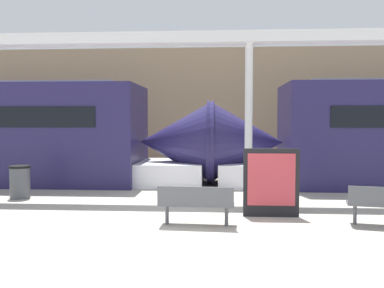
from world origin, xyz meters
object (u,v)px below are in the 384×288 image
(poster_board, at_px, (271,182))
(trash_bin, at_px, (20,182))
(bench_near, at_px, (196,202))
(support_column_near, at_px, (249,122))

(poster_board, bearing_deg, trash_bin, 164.29)
(trash_bin, bearing_deg, poster_board, -15.71)
(bench_near, distance_m, trash_bin, 5.36)
(bench_near, height_order, trash_bin, trash_bin)
(bench_near, distance_m, support_column_near, 3.53)
(poster_board, distance_m, support_column_near, 2.46)
(trash_bin, height_order, poster_board, poster_board)
(bench_near, bearing_deg, support_column_near, 72.04)
(bench_near, xyz_separation_m, poster_board, (1.50, 0.88, 0.25))
(bench_near, bearing_deg, trash_bin, 154.14)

